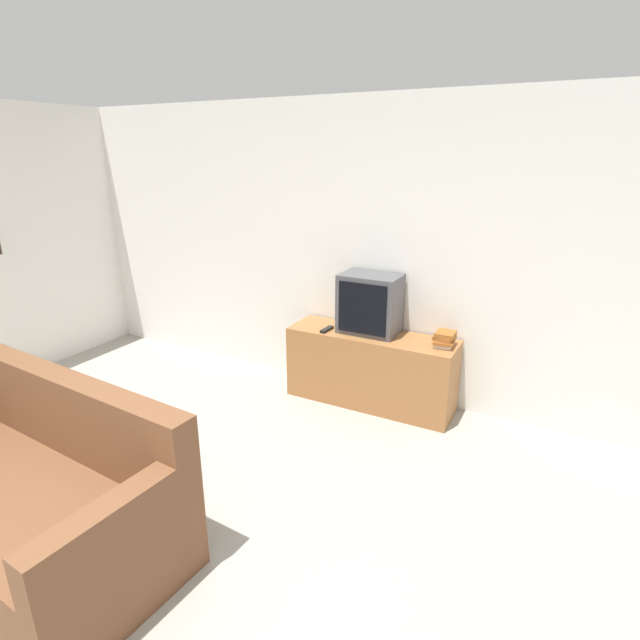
{
  "coord_description": "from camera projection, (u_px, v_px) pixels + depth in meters",
  "views": [
    {
      "loc": [
        1.81,
        -1.02,
        2.15
      ],
      "look_at": [
        -0.0,
        2.42,
        0.83
      ],
      "focal_mm": 28.0,
      "sensor_mm": 36.0,
      "label": 1
    }
  ],
  "objects": [
    {
      "name": "ground_plane",
      "position": [
        81.0,
        633.0,
        2.35
      ],
      "size": [
        14.0,
        14.0,
        0.0
      ],
      "primitive_type": "plane",
      "color": "#9E998E"
    },
    {
      "name": "wall_back",
      "position": [
        352.0,
        251.0,
        4.47
      ],
      "size": [
        9.0,
        0.06,
        2.6
      ],
      "color": "white",
      "rests_on": "ground_plane"
    },
    {
      "name": "tv_stand",
      "position": [
        371.0,
        369.0,
        4.41
      ],
      "size": [
        1.47,
        0.44,
        0.65
      ],
      "color": "#9E6638",
      "rests_on": "ground_plane"
    },
    {
      "name": "television",
      "position": [
        370.0,
        304.0,
        4.28
      ],
      "size": [
        0.51,
        0.35,
        0.51
      ],
      "color": "#4C4C51",
      "rests_on": "tv_stand"
    },
    {
      "name": "couch",
      "position": [
        28.0,
        493.0,
        2.85
      ],
      "size": [
        2.07,
        1.04,
        0.91
      ],
      "rotation": [
        0.0,
        0.0,
        -0.07
      ],
      "color": "brown",
      "rests_on": "ground_plane"
    },
    {
      "name": "book_stack",
      "position": [
        445.0,
        339.0,
        4.02
      ],
      "size": [
        0.18,
        0.22,
        0.12
      ],
      "color": "silver",
      "rests_on": "tv_stand"
    },
    {
      "name": "remote_on_stand",
      "position": [
        327.0,
        329.0,
        4.38
      ],
      "size": [
        0.06,
        0.17,
        0.02
      ],
      "rotation": [
        0.0,
        0.0,
        -0.07
      ],
      "color": "black",
      "rests_on": "tv_stand"
    }
  ]
}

